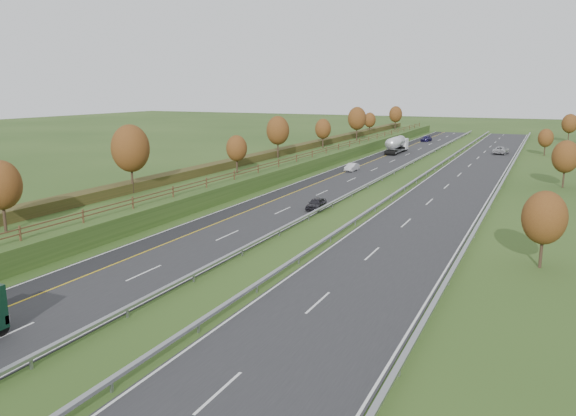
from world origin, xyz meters
name	(u,v)px	position (x,y,z in m)	size (l,w,h in m)	color
ground	(388,187)	(8.00, 55.00, 0.00)	(400.00, 400.00, 0.00)	#294318
near_carriageway	(346,178)	(0.00, 60.00, 0.02)	(10.50, 200.00, 0.04)	#242427
far_carriageway	(457,186)	(16.50, 60.00, 0.02)	(10.50, 200.00, 0.04)	#242427
hard_shoulder	(323,177)	(-3.75, 60.00, 0.02)	(3.00, 200.00, 0.04)	black
lane_markings	(386,181)	(6.40, 59.88, 0.05)	(26.75, 200.00, 0.01)	silver
embankment_left	(270,167)	(-13.00, 60.00, 1.00)	(12.00, 200.00, 2.00)	#294318
hedge_left	(259,157)	(-15.00, 60.00, 2.55)	(2.20, 180.00, 1.10)	#313415
fence_left	(294,158)	(-8.50, 59.59, 2.73)	(0.12, 189.06, 1.20)	#422B19
median_barrier_near	(382,177)	(5.70, 60.00, 0.61)	(0.32, 200.00, 0.71)	gray
median_barrier_far	(416,179)	(10.80, 60.00, 0.61)	(0.32, 200.00, 0.71)	gray
outer_barrier_far	(501,185)	(22.30, 60.00, 0.62)	(0.32, 200.00, 0.71)	gray
trees_left	(262,135)	(-12.64, 56.63, 6.37)	(6.64, 164.30, 7.66)	#2D2116
trees_far	(562,142)	(29.80, 89.21, 4.25)	(8.45, 118.60, 7.12)	#2D2116
road_tanker	(397,144)	(-1.53, 96.84, 1.86)	(2.40, 11.22, 3.46)	silver
car_dark_near	(316,204)	(4.40, 37.27, 0.69)	(1.54, 3.83, 1.30)	black
car_silver_mid	(352,167)	(-1.60, 67.55, 0.68)	(1.36, 3.89, 1.28)	#B9B8BE
car_small_far	(426,139)	(-1.14, 125.87, 0.73)	(1.92, 4.72, 1.37)	#191440
car_oncoming	(501,150)	(18.72, 104.14, 0.81)	(2.57, 5.57, 1.55)	#ABABB0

